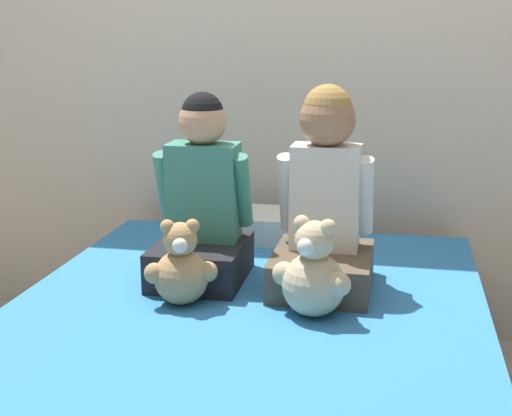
# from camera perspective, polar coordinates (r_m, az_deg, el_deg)

# --- Properties ---
(wall_behind_bed) EXTENTS (8.00, 0.06, 2.50)m
(wall_behind_bed) POSITION_cam_1_polar(r_m,az_deg,el_deg) (3.16, 3.36, 12.37)
(wall_behind_bed) COLOR beige
(wall_behind_bed) RESTS_ON ground_plane
(bed) EXTENTS (1.52, 1.93, 0.49)m
(bed) POSITION_cam_1_polar(r_m,az_deg,el_deg) (2.35, -0.99, -13.81)
(bed) COLOR #2D2D33
(bed) RESTS_ON ground_plane
(child_on_left) EXTENTS (0.33, 0.38, 0.65)m
(child_on_left) POSITION_cam_1_polar(r_m,az_deg,el_deg) (2.47, -4.31, 0.12)
(child_on_left) COLOR black
(child_on_left) RESTS_ON bed
(child_on_right) EXTENTS (0.33, 0.40, 0.68)m
(child_on_right) POSITION_cam_1_polar(r_m,az_deg,el_deg) (2.39, 5.51, 0.21)
(child_on_right) COLOR brown
(child_on_right) RESTS_ON bed
(teddy_bear_held_by_left_child) EXTENTS (0.23, 0.17, 0.28)m
(teddy_bear_held_by_left_child) POSITION_cam_1_polar(r_m,az_deg,el_deg) (2.27, -6.02, -4.85)
(teddy_bear_held_by_left_child) COLOR tan
(teddy_bear_held_by_left_child) RESTS_ON bed
(teddy_bear_held_by_right_child) EXTENTS (0.25, 0.19, 0.31)m
(teddy_bear_held_by_right_child) POSITION_cam_1_polar(r_m,az_deg,el_deg) (2.17, 4.61, -5.34)
(teddy_bear_held_by_right_child) COLOR #D1B78E
(teddy_bear_held_by_right_child) RESTS_ON bed
(pillow_at_headboard) EXTENTS (0.49, 0.29, 0.11)m
(pillow_at_headboard) POSITION_cam_1_polar(r_m,az_deg,el_deg) (2.96, 2.32, -1.47)
(pillow_at_headboard) COLOR silver
(pillow_at_headboard) RESTS_ON bed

